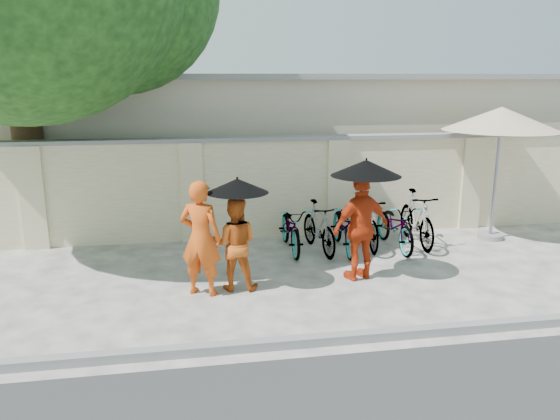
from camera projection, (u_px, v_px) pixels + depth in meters
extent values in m
plane|color=beige|center=(264.00, 295.00, 8.36)|extent=(80.00, 80.00, 0.00)
cube|color=gray|center=(283.00, 343.00, 6.72)|extent=(40.00, 0.16, 0.12)
cube|color=beige|center=(289.00, 188.00, 11.35)|extent=(20.00, 0.30, 2.00)
cube|color=#BBB394|center=(299.00, 139.00, 15.01)|extent=(14.00, 6.00, 3.20)
cylinder|color=#352311|center=(27.00, 131.00, 10.88)|extent=(0.60, 0.60, 4.40)
imported|color=#D44D13|center=(201.00, 238.00, 8.21)|extent=(0.77, 0.66, 1.78)
imported|color=#BD5016|center=(235.00, 244.00, 8.45)|extent=(0.81, 0.68, 1.47)
cylinder|color=black|center=(238.00, 213.00, 8.26)|extent=(0.02, 0.02, 0.83)
cone|color=black|center=(237.00, 186.00, 8.16)|extent=(0.94, 0.94, 0.22)
imported|color=#B9300F|center=(361.00, 228.00, 8.84)|extent=(1.10, 0.71, 1.74)
cylinder|color=black|center=(365.00, 195.00, 8.64)|extent=(0.02, 0.02, 0.88)
cone|color=black|center=(366.00, 168.00, 8.54)|extent=(1.12, 1.12, 0.26)
cylinder|color=gray|center=(490.00, 236.00, 11.27)|extent=(0.51, 0.51, 0.10)
cylinder|color=gray|center=(495.00, 181.00, 10.99)|extent=(0.06, 0.06, 2.41)
cone|color=#C1AC8A|center=(501.00, 119.00, 10.70)|extent=(2.27, 2.27, 0.46)
imported|color=gray|center=(291.00, 228.00, 10.40)|extent=(0.60, 1.70, 0.89)
imported|color=gray|center=(319.00, 227.00, 10.33)|extent=(0.67, 1.65, 0.96)
imported|color=gray|center=(345.00, 227.00, 10.42)|extent=(0.75, 1.83, 0.94)
imported|color=gray|center=(367.00, 221.00, 10.63)|extent=(0.64, 1.76, 1.03)
imported|color=gray|center=(395.00, 225.00, 10.56)|extent=(0.64, 1.74, 0.91)
imported|color=gray|center=(417.00, 218.00, 10.78)|extent=(0.58, 1.80, 1.07)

